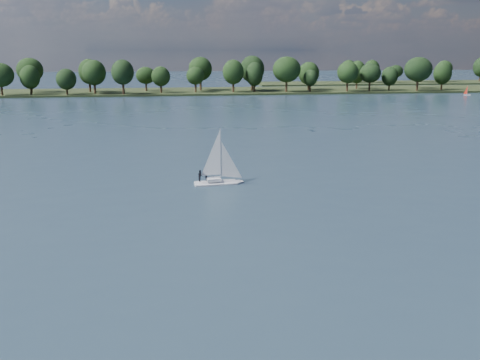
% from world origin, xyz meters
% --- Properties ---
extents(ground, '(700.00, 700.00, 0.00)m').
position_xyz_m(ground, '(0.00, 100.00, 0.00)').
color(ground, '#233342').
rests_on(ground, ground).
extents(far_shore, '(660.00, 40.00, 1.50)m').
position_xyz_m(far_shore, '(0.00, 212.00, 0.00)').
color(far_shore, black).
rests_on(far_shore, ground).
extents(far_shore_back, '(220.00, 30.00, 1.40)m').
position_xyz_m(far_shore_back, '(160.00, 260.00, 0.00)').
color(far_shore_back, black).
rests_on(far_shore_back, ground).
extents(sailboat, '(6.37, 2.44, 8.17)m').
position_xyz_m(sailboat, '(8.12, 46.07, 2.28)').
color(sailboat, silver).
rests_on(sailboat, ground).
extents(dinghy_orange, '(2.74, 2.13, 4.12)m').
position_xyz_m(dinghy_orange, '(123.61, 180.60, 0.97)').
color(dinghy_orange, silver).
rests_on(dinghy_orange, ground).
extents(treeline, '(562.86, 74.32, 18.33)m').
position_xyz_m(treeline, '(-18.18, 208.76, 8.09)').
color(treeline, black).
rests_on(treeline, ground).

